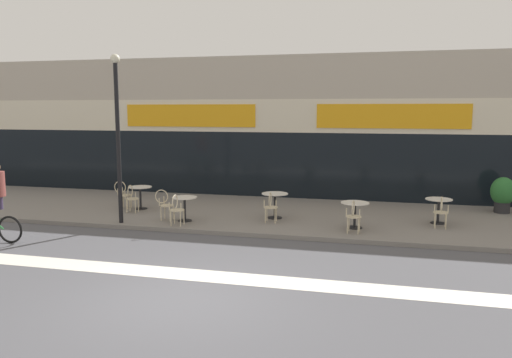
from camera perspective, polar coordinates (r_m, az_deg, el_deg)
name	(u,v)px	position (r m, az deg, el deg)	size (l,w,h in m)	color
ground_plane	(181,300)	(9.20, -8.54, -13.48)	(120.00, 120.00, 0.00)	#4C4C51
sidewalk_slab	(269,214)	(15.85, 1.51, -4.03)	(40.00, 5.50, 0.12)	slate
storefront_facade	(295,127)	(20.15, 4.44, 5.90)	(40.00, 4.06, 5.29)	#B2A899
bike_lane_stripe	(206,276)	(10.34, -5.72, -10.95)	(36.00, 0.70, 0.01)	silver
bistro_table_0	(140,193)	(16.68, -13.08, -1.56)	(0.75, 0.75, 0.74)	black
bistro_table_1	(185,204)	(14.65, -8.16, -2.82)	(0.73, 0.73, 0.71)	black
bistro_table_2	(275,200)	(14.89, 2.17, -2.43)	(0.79, 0.79, 0.76)	black
bistro_table_3	(355,209)	(13.92, 11.24, -3.44)	(0.77, 0.77, 0.72)	black
bistro_table_4	(439,206)	(15.11, 20.15, -2.89)	(0.74, 0.74, 0.72)	black
cafe_chair_0_near	(131,197)	(16.13, -14.05, -1.97)	(0.45, 0.60, 0.90)	beige
cafe_chair_0_side	(123,193)	(16.97, -14.97, -1.52)	(0.59, 0.42, 0.90)	beige
cafe_chair_1_near	(176,208)	(14.08, -9.10, -3.25)	(0.42, 0.58, 0.90)	beige
cafe_chair_1_side	(165,203)	(14.89, -10.39, -2.67)	(0.58, 0.41, 0.90)	beige
cafe_chair_2_near	(271,205)	(14.29, 1.68, -2.99)	(0.42, 0.59, 0.90)	beige
cafe_chair_3_near	(353,214)	(13.31, 11.08, -3.96)	(0.43, 0.59, 0.90)	beige
cafe_chair_4_near	(441,210)	(14.49, 20.39, -3.33)	(0.42, 0.58, 0.90)	beige
planter_pot	(503,193)	(17.45, 26.38, -1.49)	(0.74, 0.74, 1.13)	#232326
lamp_post	(118,126)	(14.57, -15.54, 5.84)	(0.26, 0.26, 4.74)	black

